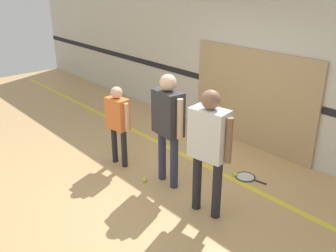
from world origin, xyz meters
TOP-DOWN VIEW (x-y plane):
  - ground_plane at (0.00, 0.00)m, footprint 16.00×16.00m
  - wall_back at (0.00, 2.23)m, footprint 16.00×0.07m
  - wall_panel at (-0.03, 2.17)m, footprint 2.59×0.05m
  - floor_stripe at (0.00, 0.95)m, footprint 14.40×0.10m
  - person_instructor at (0.03, 0.13)m, footprint 0.64×0.31m
  - person_student_left at (-0.96, -0.08)m, footprint 0.51×0.24m
  - person_student_right at (0.93, 0.01)m, footprint 0.64×0.34m
  - racket_spare_on_floor at (0.73, 1.14)m, footprint 0.54×0.37m
  - tennis_ball_near_instructor at (-0.22, -0.13)m, footprint 0.07×0.07m
  - tennis_ball_by_spare_racket at (0.59, 1.05)m, footprint 0.07×0.07m

SIDE VIEW (x-z plane):
  - ground_plane at x=0.00m, z-range 0.00..0.00m
  - floor_stripe at x=0.00m, z-range 0.00..0.01m
  - racket_spare_on_floor at x=0.73m, z-range -0.01..0.03m
  - tennis_ball_near_instructor at x=-0.22m, z-range 0.00..0.07m
  - tennis_ball_by_spare_racket at x=0.59m, z-range 0.00..0.07m
  - person_student_left at x=-0.96m, z-range 0.16..1.50m
  - wall_panel at x=-0.03m, z-range 0.00..1.77m
  - person_instructor at x=0.03m, z-range 0.20..1.90m
  - person_student_right at x=0.93m, z-range 0.20..1.91m
  - wall_back at x=0.00m, z-range 0.00..3.20m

